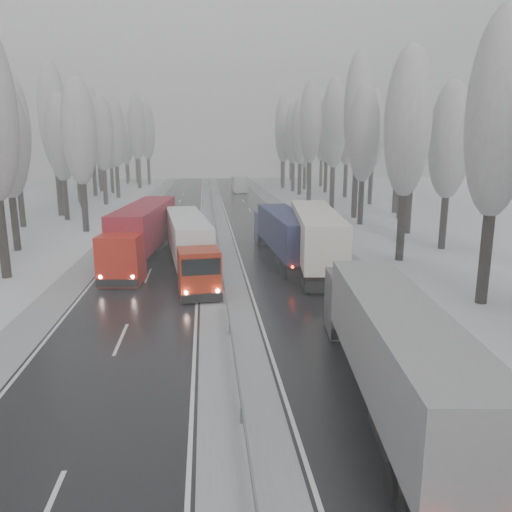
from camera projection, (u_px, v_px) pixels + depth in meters
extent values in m
plane|color=silver|center=(254.00, 508.00, 12.82)|extent=(260.00, 260.00, 0.00)
cube|color=black|center=(281.00, 254.00, 42.47)|extent=(7.50, 200.00, 0.03)
cube|color=black|center=(156.00, 257.00, 41.43)|extent=(7.50, 200.00, 0.03)
cube|color=#A9ACB2|center=(219.00, 256.00, 41.95)|extent=(3.00, 200.00, 0.04)
cube|color=#A9ACB2|center=(338.00, 253.00, 42.95)|extent=(2.40, 200.00, 0.04)
cube|color=#A9ACB2|center=(95.00, 258.00, 40.94)|extent=(2.40, 200.00, 0.04)
cube|color=slate|center=(219.00, 249.00, 41.82)|extent=(0.06, 200.00, 0.32)
cube|color=slate|center=(220.00, 258.00, 39.94)|extent=(0.12, 0.12, 0.60)
cube|color=slate|center=(213.00, 208.00, 71.01)|extent=(0.12, 0.12, 0.60)
cylinder|color=black|center=(485.00, 257.00, 28.91)|extent=(0.68, 0.68, 5.60)
ellipsoid|color=gray|center=(500.00, 114.00, 27.17)|extent=(3.60, 3.60, 11.45)
cylinder|color=black|center=(401.00, 226.00, 39.89)|extent=(0.68, 0.68, 5.62)
ellipsoid|color=gray|center=(408.00, 122.00, 38.14)|extent=(3.60, 3.60, 11.48)
cylinder|color=black|center=(443.00, 221.00, 44.39)|extent=(0.64, 0.64, 4.94)
ellipsoid|color=gray|center=(450.00, 140.00, 42.86)|extent=(3.60, 3.60, 10.09)
cylinder|color=black|center=(403.00, 213.00, 48.15)|extent=(0.66, 0.66, 5.32)
ellipsoid|color=gray|center=(408.00, 132.00, 46.50)|extent=(3.60, 3.60, 10.88)
cylinder|color=black|center=(409.00, 203.00, 52.15)|extent=(0.72, 0.72, 6.31)
ellipsoid|color=gray|center=(415.00, 114.00, 50.19)|extent=(3.60, 3.60, 12.90)
cylinder|color=black|center=(361.00, 201.00, 58.20)|extent=(0.67, 0.67, 5.38)
ellipsoid|color=gray|center=(364.00, 134.00, 56.52)|extent=(3.60, 3.60, 10.98)
cylinder|color=black|center=(400.00, 200.00, 62.79)|extent=(0.62, 0.62, 4.59)
ellipsoid|color=gray|center=(403.00, 147.00, 61.36)|extent=(3.60, 3.60, 9.39)
cylinder|color=black|center=(355.00, 190.00, 63.37)|extent=(0.76, 0.76, 6.95)
ellipsoid|color=gray|center=(358.00, 109.00, 61.21)|extent=(3.60, 3.60, 14.19)
cylinder|color=black|center=(396.00, 189.00, 67.98)|extent=(0.74, 0.74, 6.59)
ellipsoid|color=gray|center=(400.00, 117.00, 65.93)|extent=(3.60, 3.60, 13.46)
cylinder|color=black|center=(332.00, 186.00, 73.36)|extent=(0.72, 0.72, 6.37)
ellipsoid|color=gray|center=(334.00, 122.00, 71.37)|extent=(3.60, 3.60, 13.01)
cylinder|color=black|center=(370.00, 185.00, 77.99)|extent=(0.70, 0.70, 5.97)
ellipsoid|color=gray|center=(373.00, 129.00, 76.13)|extent=(3.60, 3.60, 12.20)
cylinder|color=black|center=(309.00, 180.00, 83.58)|extent=(0.74, 0.74, 6.65)
ellipsoid|color=gray|center=(310.00, 122.00, 81.51)|extent=(3.60, 3.60, 13.59)
cylinder|color=black|center=(345.00, 180.00, 88.25)|extent=(0.71, 0.71, 6.14)
ellipsoid|color=gray|center=(347.00, 129.00, 86.34)|extent=(3.60, 3.60, 12.54)
cylinder|color=black|center=(300.00, 178.00, 93.13)|extent=(0.71, 0.71, 6.05)
ellipsoid|color=gray|center=(300.00, 131.00, 91.25)|extent=(3.60, 3.60, 12.37)
cylinder|color=black|center=(326.00, 176.00, 97.57)|extent=(0.72, 0.72, 6.30)
ellipsoid|color=gray|center=(327.00, 129.00, 95.61)|extent=(3.60, 3.60, 12.87)
cylinder|color=black|center=(293.00, 176.00, 100.45)|extent=(0.70, 0.70, 5.88)
ellipsoid|color=gray|center=(294.00, 134.00, 98.62)|extent=(3.60, 3.60, 12.00)
cylinder|color=black|center=(304.00, 178.00, 104.75)|extent=(0.64, 0.64, 4.86)
ellipsoid|color=gray|center=(305.00, 144.00, 103.24)|extent=(3.60, 3.60, 9.92)
cylinder|color=black|center=(283.00, 174.00, 107.25)|extent=(0.70, 0.70, 5.98)
ellipsoid|color=gray|center=(284.00, 133.00, 105.39)|extent=(3.60, 3.60, 12.21)
cylinder|color=black|center=(321.00, 172.00, 112.02)|extent=(0.71, 0.71, 6.19)
ellipsoid|color=gray|center=(322.00, 132.00, 110.09)|extent=(3.60, 3.60, 12.64)
cylinder|color=black|center=(282.00, 170.00, 116.84)|extent=(0.75, 0.75, 6.86)
ellipsoid|color=gray|center=(283.00, 127.00, 114.70)|extent=(3.60, 3.60, 14.01)
cylinder|color=black|center=(308.00, 172.00, 121.55)|extent=(0.68, 0.68, 5.55)
ellipsoid|color=gray|center=(309.00, 138.00, 119.83)|extent=(3.60, 3.60, 11.33)
cylinder|color=black|center=(282.00, 169.00, 127.35)|extent=(0.71, 0.71, 6.09)
ellipsoid|color=gray|center=(283.00, 134.00, 125.45)|extent=(3.60, 3.60, 12.45)
cylinder|color=black|center=(291.00, 170.00, 131.57)|extent=(0.67, 0.67, 5.49)
ellipsoid|color=gray|center=(291.00, 139.00, 129.87)|extent=(3.60, 3.60, 11.21)
cylinder|color=black|center=(2.00, 237.00, 34.54)|extent=(0.69, 0.69, 5.83)
cylinder|color=black|center=(15.00, 222.00, 43.73)|extent=(0.65, 0.65, 5.03)
ellipsoid|color=gray|center=(6.00, 138.00, 42.16)|extent=(3.60, 3.60, 10.28)
cylinder|color=black|center=(85.00, 206.00, 53.31)|extent=(0.67, 0.67, 5.44)
ellipsoid|color=gray|center=(79.00, 132.00, 51.62)|extent=(3.60, 3.60, 11.11)
cylinder|color=black|center=(21.00, 202.00, 56.38)|extent=(0.69, 0.69, 5.72)
ellipsoid|color=gray|center=(13.00, 127.00, 54.60)|extent=(3.60, 3.60, 11.69)
cylinder|color=black|center=(66.00, 199.00, 61.63)|extent=(0.66, 0.66, 5.23)
ellipsoid|color=gray|center=(61.00, 137.00, 60.01)|extent=(3.60, 3.60, 10.68)
cylinder|color=black|center=(59.00, 191.00, 65.19)|extent=(0.74, 0.74, 6.60)
ellipsoid|color=gray|center=(53.00, 116.00, 63.13)|extent=(3.60, 3.60, 13.49)
cylinder|color=black|center=(85.00, 192.00, 71.00)|extent=(0.65, 0.65, 5.16)
ellipsoid|color=gray|center=(81.00, 139.00, 69.40)|extent=(3.60, 3.60, 10.54)
cylinder|color=black|center=(81.00, 187.00, 74.68)|extent=(0.69, 0.69, 5.79)
ellipsoid|color=gray|center=(77.00, 131.00, 72.88)|extent=(3.60, 3.60, 11.84)
cylinder|color=black|center=(105.00, 186.00, 77.67)|extent=(0.68, 0.68, 5.64)
ellipsoid|color=gray|center=(102.00, 133.00, 75.92)|extent=(3.60, 3.60, 11.53)
cylinder|color=black|center=(79.00, 182.00, 80.98)|extent=(0.73, 0.73, 6.56)
ellipsoid|color=gray|center=(75.00, 122.00, 78.94)|extent=(3.60, 3.60, 13.40)
cylinder|color=black|center=(118.00, 181.00, 87.47)|extent=(0.69, 0.69, 5.79)
ellipsoid|color=gray|center=(115.00, 133.00, 85.67)|extent=(3.60, 3.60, 11.84)
cylinder|color=black|center=(94.00, 178.00, 90.79)|extent=(0.74, 0.74, 6.65)
ellipsoid|color=gray|center=(91.00, 124.00, 88.72)|extent=(3.60, 3.60, 13.58)
cylinder|color=black|center=(112.00, 180.00, 96.36)|extent=(0.65, 0.65, 5.12)
ellipsoid|color=gray|center=(110.00, 141.00, 94.76)|extent=(3.60, 3.60, 10.46)
cylinder|color=black|center=(101.00, 177.00, 99.88)|extent=(0.69, 0.69, 5.84)
ellipsoid|color=gray|center=(98.00, 134.00, 98.06)|extent=(3.60, 3.60, 11.92)
cylinder|color=black|center=(139.00, 173.00, 107.05)|extent=(0.74, 0.74, 6.67)
ellipsoid|color=gray|center=(137.00, 127.00, 104.97)|extent=(3.60, 3.60, 13.63)
cylinder|color=black|center=(100.00, 173.00, 110.07)|extent=(0.72, 0.72, 6.31)
ellipsoid|color=gray|center=(97.00, 131.00, 108.11)|extent=(3.60, 3.60, 12.88)
cylinder|color=black|center=(149.00, 171.00, 116.31)|extent=(0.72, 0.72, 6.29)
ellipsoid|color=gray|center=(147.00, 132.00, 114.36)|extent=(3.60, 3.60, 12.84)
cylinder|color=black|center=(127.00, 173.00, 119.80)|extent=(0.64, 0.64, 4.86)
ellipsoid|color=gray|center=(125.00, 144.00, 118.29)|extent=(3.60, 3.60, 9.92)
cylinder|color=black|center=(137.00, 169.00, 122.33)|extent=(0.74, 0.74, 6.63)
ellipsoid|color=gray|center=(135.00, 129.00, 120.26)|extent=(3.60, 3.60, 13.54)
cylinder|color=black|center=(128.00, 170.00, 126.03)|extent=(0.69, 0.69, 5.79)
ellipsoid|color=gray|center=(126.00, 137.00, 124.23)|extent=(3.60, 3.60, 11.82)
cube|color=#434447|center=(354.00, 303.00, 24.15)|extent=(2.74, 2.82, 2.97)
cube|color=black|center=(350.00, 283.00, 25.21)|extent=(2.27, 0.34, 0.99)
cube|color=black|center=(348.00, 317.00, 25.71)|extent=(2.48, 0.41, 0.49)
cube|color=slate|center=(398.00, 346.00, 16.39)|extent=(3.89, 13.06, 2.77)
cube|color=black|center=(430.00, 466.00, 13.33)|extent=(2.75, 5.64, 0.45)
cylinder|color=black|center=(334.00, 331.00, 23.63)|extent=(0.45, 1.06, 1.03)
cylinder|color=black|center=(378.00, 331.00, 23.61)|extent=(0.45, 1.06, 1.03)
cylinder|color=black|center=(395.00, 483.00, 13.00)|extent=(0.45, 1.06, 1.03)
cylinder|color=black|center=(474.00, 483.00, 12.99)|extent=(0.45, 1.06, 1.03)
sphere|color=white|center=(330.00, 310.00, 25.66)|extent=(0.22, 0.22, 0.22)
sphere|color=white|center=(366.00, 310.00, 25.65)|extent=(0.22, 0.22, 0.22)
cube|color=navy|center=(269.00, 228.00, 46.46)|extent=(2.54, 2.63, 2.91)
cube|color=black|center=(267.00, 219.00, 47.48)|extent=(2.23, 0.20, 0.97)
cube|color=black|center=(267.00, 237.00, 47.97)|extent=(2.43, 0.26, 0.48)
cube|color=#151E3A|center=(286.00, 230.00, 38.93)|extent=(3.05, 12.70, 2.71)
cube|color=black|center=(305.00, 277.00, 33.26)|extent=(2.23, 0.22, 0.44)
cube|color=black|center=(295.00, 264.00, 35.98)|extent=(2.37, 5.42, 0.44)
cube|color=black|center=(303.00, 278.00, 33.81)|extent=(2.23, 0.16, 0.58)
cylinder|color=black|center=(260.00, 241.00, 45.80)|extent=(0.39, 1.02, 1.01)
cylinder|color=black|center=(281.00, 240.00, 46.09)|extent=(0.39, 1.02, 1.01)
cylinder|color=black|center=(282.00, 269.00, 35.50)|extent=(0.39, 1.02, 1.01)
cylinder|color=black|center=(310.00, 268.00, 35.80)|extent=(0.39, 1.02, 1.01)
cylinder|color=black|center=(286.00, 273.00, 34.29)|extent=(0.39, 1.02, 1.01)
cylinder|color=black|center=(315.00, 272.00, 34.58)|extent=(0.39, 1.02, 1.01)
sphere|color=#FF0C05|center=(292.00, 266.00, 32.89)|extent=(0.19, 0.19, 0.19)
sphere|color=#FF0C05|center=(319.00, 265.00, 33.15)|extent=(0.19, 0.19, 0.19)
sphere|color=white|center=(257.00, 234.00, 47.79)|extent=(0.21, 0.21, 0.21)
sphere|color=white|center=(276.00, 233.00, 48.05)|extent=(0.21, 0.21, 0.21)
cube|color=#9F9C8D|center=(306.00, 228.00, 44.74)|extent=(3.04, 3.14, 3.28)
cube|color=black|center=(305.00, 218.00, 45.91)|extent=(2.51, 0.40, 1.09)
cube|color=black|center=(304.00, 240.00, 46.47)|extent=(2.74, 0.48, 0.55)
cube|color=beige|center=(316.00, 232.00, 36.16)|extent=(4.41, 14.45, 3.06)
cube|color=black|center=(327.00, 292.00, 29.68)|extent=(2.52, 0.42, 0.49)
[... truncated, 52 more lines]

